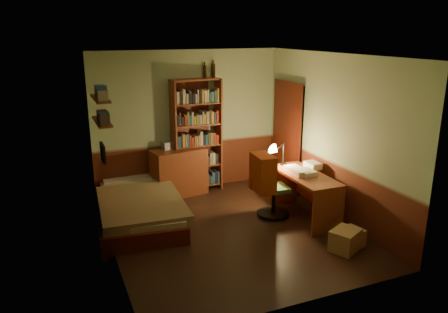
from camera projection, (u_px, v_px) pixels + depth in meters
name	position (u px, v px, depth m)	size (l,w,h in m)	color
floor	(230.00, 231.00, 6.64)	(3.50, 4.00, 0.02)	black
ceiling	(231.00, 54.00, 5.91)	(3.50, 4.00, 0.02)	silver
wall_back	(188.00, 122.00, 8.06)	(3.50, 0.02, 2.60)	#98AF87
wall_left	(105.00, 161.00, 5.63)	(0.02, 4.00, 2.60)	#98AF87
wall_right	(332.00, 137.00, 6.92)	(0.02, 4.00, 2.60)	#98AF87
wall_front	(307.00, 194.00, 4.49)	(3.50, 0.02, 2.60)	#98AF87
doorway	(288.00, 137.00, 8.14)	(0.06, 0.90, 2.00)	black
door_trim	(286.00, 138.00, 8.13)	(0.02, 0.98, 2.08)	#40140A
bed	(138.00, 199.00, 6.97)	(1.20, 2.24, 0.67)	olive
dresser	(179.00, 172.00, 7.99)	(0.97, 0.48, 0.86)	maroon
mini_stereo	(169.00, 145.00, 7.91)	(0.25, 0.19, 0.13)	#B2B2B7
bookshelf	(197.00, 136.00, 8.03)	(0.90, 0.28, 2.10)	maroon
bottle_left	(205.00, 72.00, 7.88)	(0.06, 0.06, 0.22)	black
bottle_right	(213.00, 70.00, 7.94)	(0.07, 0.07, 0.25)	black
desk	(304.00, 196.00, 7.00)	(0.57, 1.37, 0.73)	maroon
paper_stack	(313.00, 165.00, 7.18)	(0.20, 0.27, 0.11)	silver
desk_lamp	(284.00, 147.00, 7.31)	(0.19, 0.19, 0.62)	black
office_chair	(274.00, 183.00, 7.02)	(0.56, 0.49, 1.12)	#346437
red_jacket	(270.00, 131.00, 6.78)	(0.28, 0.50, 0.60)	#A23A14
wall_shelf_lower	(102.00, 122.00, 6.57)	(0.20, 0.90, 0.03)	maroon
wall_shelf_upper	(100.00, 99.00, 6.47)	(0.20, 0.90, 0.03)	maroon
framed_picture	(103.00, 153.00, 6.19)	(0.04, 0.32, 0.26)	black
cardboard_box_a	(345.00, 240.00, 6.00)	(0.40, 0.32, 0.30)	#9F8554
cardboard_box_b	(350.00, 238.00, 6.11)	(0.35, 0.29, 0.25)	#9F8554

